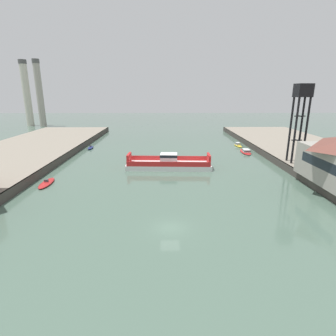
% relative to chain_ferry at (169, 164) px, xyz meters
% --- Properties ---
extents(ground_plane, '(400.00, 400.00, 0.00)m').
position_rel_chain_ferry_xyz_m(ground_plane, '(-0.26, -28.36, -1.05)').
color(ground_plane, '#4C6656').
extents(chain_ferry, '(19.38, 6.62, 3.37)m').
position_rel_chain_ferry_xyz_m(chain_ferry, '(0.00, 0.00, 0.00)').
color(chain_ferry, silver).
rests_on(chain_ferry, ground).
extents(moored_boat_near_left, '(2.09, 5.59, 1.12)m').
position_rel_chain_ferry_xyz_m(moored_boat_near_left, '(22.79, 25.83, -0.63)').
color(moored_boat_near_left, yellow).
rests_on(moored_boat_near_left, ground).
extents(moored_boat_near_right, '(2.24, 6.53, 0.96)m').
position_rel_chain_ferry_xyz_m(moored_boat_near_right, '(-23.26, -10.99, -0.81)').
color(moored_boat_near_right, red).
rests_on(moored_boat_near_right, ground).
extents(moored_boat_mid_left, '(1.60, 4.95, 1.08)m').
position_rel_chain_ferry_xyz_m(moored_boat_mid_left, '(-23.78, 22.34, -0.74)').
color(moored_boat_mid_left, navy).
rests_on(moored_boat_mid_left, ground).
extents(moored_boat_mid_right, '(2.93, 8.29, 1.09)m').
position_rel_chain_ferry_xyz_m(moored_boat_mid_right, '(22.41, 15.98, -0.65)').
color(moored_boat_mid_right, red).
rests_on(moored_boat_mid_right, ground).
extents(crane_tower, '(3.05, 3.05, 16.79)m').
position_rel_chain_ferry_xyz_m(crane_tower, '(28.10, -1.29, 13.51)').
color(crane_tower, black).
rests_on(crane_tower, quay_right).
extents(smokestack_distant_a, '(3.41, 3.41, 32.24)m').
position_rel_chain_ferry_xyz_m(smokestack_distant_a, '(-62.81, 79.41, 16.09)').
color(smokestack_distant_a, '#9E998E').
rests_on(smokestack_distant_a, ground).
extents(smokestack_distant_b, '(3.80, 3.80, 32.19)m').
position_rel_chain_ferry_xyz_m(smokestack_distant_b, '(-70.38, 81.82, 16.07)').
color(smokestack_distant_b, beige).
rests_on(smokestack_distant_b, ground).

